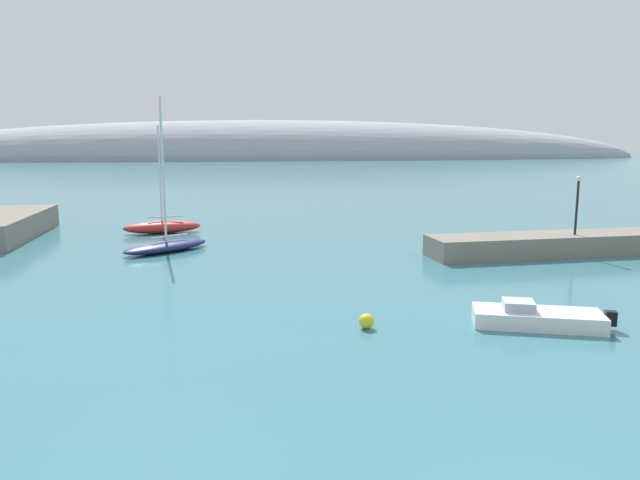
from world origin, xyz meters
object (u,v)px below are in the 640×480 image
object	(u,v)px
sailboat_navy_near_shore	(166,244)
motorboat_white_foreground	(537,317)
harbor_lamp_post	(577,198)
sailboat_red_mid_mooring	(162,226)
mooring_buoy_yellow	(366,321)

from	to	relation	value
sailboat_navy_near_shore	motorboat_white_foreground	world-z (taller)	sailboat_navy_near_shore
harbor_lamp_post	sailboat_red_mid_mooring	bearing A→B (deg)	152.06
sailboat_navy_near_shore	motorboat_white_foreground	xyz separation A→B (m)	(16.44, -20.10, -0.13)
motorboat_white_foreground	sailboat_red_mid_mooring	bearing A→B (deg)	-37.84
sailboat_red_mid_mooring	mooring_buoy_yellow	xyz separation A→B (m)	(10.30, -27.67, -0.26)
motorboat_white_foreground	sailboat_navy_near_shore	bearing A→B (deg)	-29.77
sailboat_red_mid_mooring	mooring_buoy_yellow	world-z (taller)	sailboat_red_mid_mooring
sailboat_red_mid_mooring	motorboat_white_foreground	bearing A→B (deg)	112.35
sailboat_red_mid_mooring	harbor_lamp_post	world-z (taller)	sailboat_red_mid_mooring
mooring_buoy_yellow	harbor_lamp_post	bearing A→B (deg)	35.19
sailboat_red_mid_mooring	motorboat_white_foreground	world-z (taller)	sailboat_red_mid_mooring
motorboat_white_foreground	mooring_buoy_yellow	xyz separation A→B (m)	(-7.07, 1.01, -0.06)
sailboat_navy_near_shore	harbor_lamp_post	size ratio (longest dim) A/B	2.67
sailboat_navy_near_shore	mooring_buoy_yellow	bearing A→B (deg)	78.27
sailboat_red_mid_mooring	mooring_buoy_yellow	bearing A→B (deg)	101.56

